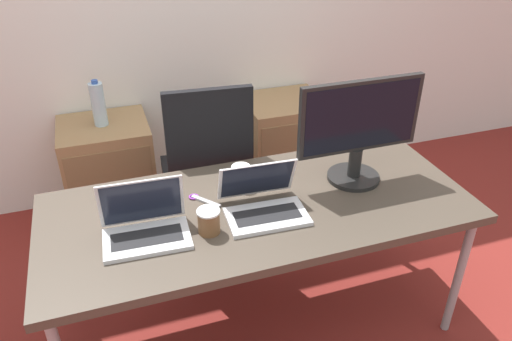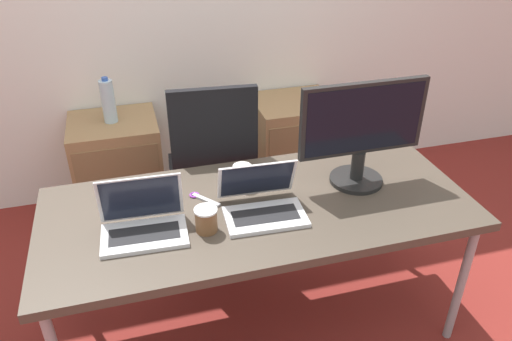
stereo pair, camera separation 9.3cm
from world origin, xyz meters
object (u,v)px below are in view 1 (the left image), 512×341
laptop_right (145,226)px  coffee_cup_white (241,176)px  office_chair (208,187)px  laptop_left (263,204)px  water_bottle (98,104)px  coffee_cup_brown (209,221)px  cabinet_left (110,172)px  monitor (359,129)px  cabinet_right (283,144)px

laptop_right → coffee_cup_white: size_ratio=3.34×
office_chair → laptop_left: 0.83m
water_bottle → coffee_cup_brown: bearing=-75.1°
cabinet_left → laptop_left: bearing=-64.5°
cabinet_left → coffee_cup_white: coffee_cup_white is taller
coffee_cup_white → office_chair: bearing=94.9°
laptop_right → coffee_cup_brown: laptop_right is taller
water_bottle → monitor: size_ratio=0.48×
office_chair → monitor: (0.56, -0.63, 0.57)m
laptop_left → coffee_cup_white: (-0.02, 0.23, 0.01)m
cabinet_right → coffee_cup_white: size_ratio=6.39×
office_chair → monitor: monitor is taller
office_chair → coffee_cup_white: bearing=-85.1°
laptop_right → coffee_cup_white: laptop_right is taller
cabinet_right → water_bottle: bearing=179.9°
coffee_cup_white → coffee_cup_brown: same height
cabinet_left → water_bottle: water_bottle is taller
cabinet_left → coffee_cup_brown: bearing=-75.1°
cabinet_left → monitor: (1.08, -1.11, 0.64)m
laptop_right → monitor: bearing=7.0°
water_bottle → laptop_right: water_bottle is taller
monitor → coffee_cup_brown: size_ratio=5.59×
laptop_left → laptop_right: 0.49m
cabinet_left → office_chair: bearing=-42.8°
laptop_left → coffee_cup_white: size_ratio=3.34×
water_bottle → laptop_right: 1.23m
monitor → cabinet_right: bearing=85.3°
laptop_left → monitor: (0.49, 0.12, 0.21)m
cabinet_right → monitor: bearing=-94.7°
cabinet_right → monitor: size_ratio=1.14×
office_chair → monitor: 1.02m
laptop_left → laptop_right: bearing=-180.0°
office_chair → coffee_cup_white: size_ratio=10.40×
laptop_left → laptop_right: laptop_right is taller
cabinet_left → cabinet_right: bearing=0.0°
cabinet_right → laptop_right: bearing=-131.1°
office_chair → cabinet_left: 0.71m
cabinet_right → monitor: monitor is taller
coffee_cup_white → monitor: bearing=-11.9°
water_bottle → office_chair: bearing=-42.9°
water_bottle → cabinet_left: bearing=-90.0°
cabinet_left → laptop_right: laptop_right is taller
cabinet_right → water_bottle: 1.26m
water_bottle → laptop_left: bearing=-64.5°
office_chair → laptop_right: size_ratio=3.11×
coffee_cup_brown → laptop_right: bearing=167.0°
laptop_right → coffee_cup_brown: bearing=-13.0°
water_bottle → coffee_cup_brown: size_ratio=2.71×
laptop_right → coffee_cup_white: 0.52m
cabinet_right → laptop_left: 1.43m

